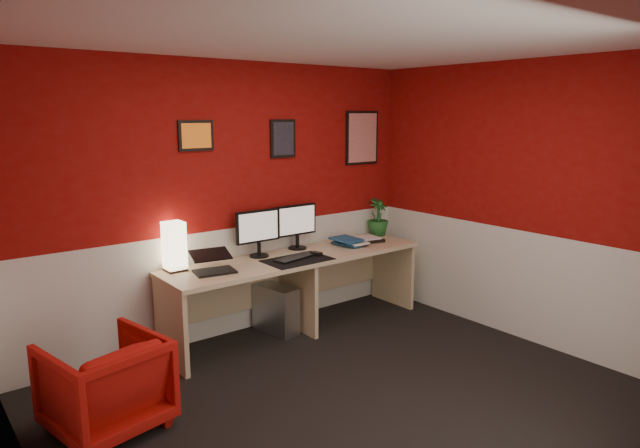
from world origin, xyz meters
The scene contains 27 objects.
ground centered at (0.00, 0.00, 0.00)m, with size 4.00×3.50×0.01m, color black.
ceiling centered at (0.00, 0.00, 2.50)m, with size 4.00×3.50×0.01m, color white.
wall_back centered at (0.00, 1.75, 1.25)m, with size 4.00×0.01×2.50m, color maroon.
wall_front centered at (0.00, -1.75, 1.25)m, with size 4.00×0.01×2.50m, color maroon.
wall_left centered at (-2.00, 0.00, 1.25)m, with size 0.01×3.50×2.50m, color maroon.
wall_right centered at (2.00, 0.00, 1.25)m, with size 0.01×3.50×2.50m, color maroon.
wainscot_back centered at (0.00, 1.75, 0.50)m, with size 4.00×0.01×1.00m, color silver.
wainscot_left centered at (-2.00, 0.00, 0.50)m, with size 0.01×3.50×1.00m, color silver.
wainscot_right centered at (2.00, 0.00, 0.50)m, with size 0.01×3.50×1.00m, color silver.
desk centered at (0.49, 1.41, 0.36)m, with size 2.60×0.65×0.73m, color #CFB484.
shoji_lamp centered at (-0.62, 1.63, 0.93)m, with size 0.16×0.16×0.40m, color #FFE5B2.
laptop centered at (-0.38, 1.38, 0.84)m, with size 0.33×0.23×0.22m, color black.
monitor_left centered at (0.19, 1.60, 1.02)m, with size 0.45×0.06×0.58m, color black.
monitor_right centered at (0.65, 1.63, 1.02)m, with size 0.45×0.06×0.58m, color black.
desk_mat centered at (0.39, 1.27, 0.73)m, with size 0.60×0.38×0.01m, color black.
keyboard centered at (0.40, 1.31, 0.74)m, with size 0.42×0.14×0.02m, color black.
mouse centered at (0.63, 1.29, 0.75)m, with size 0.06×0.10×0.03m, color black.
book_bottom centered at (1.05, 1.42, 0.74)m, with size 0.23×0.31×0.03m, color navy.
book_middle centered at (1.08, 1.39, 0.77)m, with size 0.20×0.27×0.02m, color silver.
book_top centered at (0.99, 1.42, 0.79)m, with size 0.23×0.31×0.03m, color navy.
zen_tray centered at (1.38, 1.45, 0.74)m, with size 0.35×0.25×0.03m, color black.
potted_plant centered at (1.71, 1.60, 0.93)m, with size 0.23×0.23×0.40m, color #19591E.
pc_tower centered at (0.29, 1.49, 0.23)m, with size 0.20×0.45×0.45m, color #99999E.
armchair centered at (-1.50, 0.78, 0.31)m, with size 0.67×0.69×0.62m, color #B11610.
art_left centered at (-0.33, 1.74, 1.85)m, with size 0.32×0.02×0.26m, color orange.
art_center centered at (0.57, 1.74, 1.80)m, with size 0.28×0.02×0.36m, color black.
art_right centered at (1.58, 1.74, 1.78)m, with size 0.44×0.02×0.56m, color red.
Camera 1 is at (-2.47, -2.72, 2.04)m, focal length 31.47 mm.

